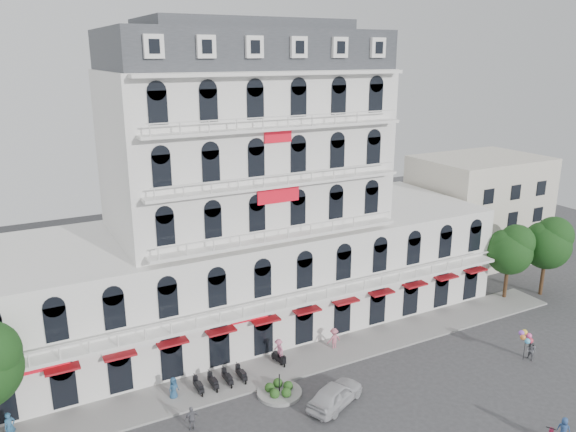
{
  "coord_description": "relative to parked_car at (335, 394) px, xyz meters",
  "views": [
    {
      "loc": [
        -18.76,
        -24.86,
        23.2
      ],
      "look_at": [
        -0.18,
        10.0,
        11.75
      ],
      "focal_mm": 35.0,
      "sensor_mm": 36.0,
      "label": 1
    }
  ],
  "objects": [
    {
      "name": "pedestrian_far",
      "position": [
        -19.8,
        6.4,
        0.14
      ],
      "size": [
        0.83,
        0.7,
        1.93
      ],
      "primitive_type": "imported",
      "rotation": [
        0.0,
        0.0,
        0.39
      ],
      "color": "#2B5B81",
      "rests_on": "ground"
    },
    {
      "name": "pedestrian_left",
      "position": [
        -9.55,
        5.86,
        0.01
      ],
      "size": [
        0.96,
        0.82,
        1.67
      ],
      "primitive_type": "imported",
      "rotation": [
        0.0,
        0.0,
        0.42
      ],
      "color": "navy",
      "rests_on": "ground"
    },
    {
      "name": "tree_east_outer",
      "position": [
        28.25,
        5.88,
        4.73
      ],
      "size": [
        4.65,
        4.65,
        8.05
      ],
      "color": "#382314",
      "rests_on": "ground"
    },
    {
      "name": "balloon_vendor",
      "position": [
        16.57,
        -2.18,
        0.45
      ],
      "size": [
        1.3,
        1.24,
        2.45
      ],
      "color": "slate",
      "rests_on": "ground"
    },
    {
      "name": "parked_scooter_row",
      "position": [
        -6.15,
        5.7,
        -0.82
      ],
      "size": [
        4.4,
        1.8,
        1.1
      ],
      "primitive_type": null,
      "color": "black",
      "rests_on": "ground"
    },
    {
      "name": "pedestrian_mid",
      "position": [
        -9.51,
        2.09,
        -0.0
      ],
      "size": [
        0.97,
        0.43,
        1.64
      ],
      "primitive_type": "imported",
      "rotation": [
        0.0,
        0.0,
        3.11
      ],
      "color": "slate",
      "rests_on": "ground"
    },
    {
      "name": "parked_car",
      "position": [
        0.0,
        0.0,
        0.0
      ],
      "size": [
        5.2,
        3.76,
        1.65
      ],
      "primitive_type": "imported",
      "rotation": [
        0.0,
        0.0,
        2.0
      ],
      "color": "silver",
      "rests_on": "ground"
    },
    {
      "name": "main_building",
      "position": [
        0.2,
        14.9,
        9.14
      ],
      "size": [
        45.0,
        15.0,
        25.8
      ],
      "color": "silver",
      "rests_on": "ground"
    },
    {
      "name": "tree_east_inner",
      "position": [
        24.25,
        6.88,
        4.39
      ],
      "size": [
        4.4,
        4.37,
        7.57
      ],
      "color": "#382314",
      "rests_on": "ground"
    },
    {
      "name": "flank_building_east",
      "position": [
        30.2,
        16.9,
        5.18
      ],
      "size": [
        14.0,
        10.0,
        12.0
      ],
      "primitive_type": "cube",
      "color": "beige",
      "rests_on": "ground"
    },
    {
      "name": "pedestrian_right",
      "position": [
        3.99,
        6.4,
        0.11
      ],
      "size": [
        1.21,
        0.71,
        1.86
      ],
      "primitive_type": "imported",
      "rotation": [
        0.0,
        0.0,
        3.15
      ],
      "color": "#C06578",
      "rests_on": "ground"
    },
    {
      "name": "ground",
      "position": [
        0.2,
        -3.1,
        -0.82
      ],
      "size": [
        120.0,
        120.0,
        0.0
      ],
      "primitive_type": "plane",
      "color": "#38383A",
      "rests_on": "ground"
    },
    {
      "name": "rider_center",
      "position": [
        -1.06,
        6.4,
        0.34
      ],
      "size": [
        0.79,
        1.7,
        2.2
      ],
      "rotation": [
        0.0,
        0.0,
        4.85
      ],
      "color": "black",
      "rests_on": "ground"
    },
    {
      "name": "traffic_island",
      "position": [
        -2.8,
        2.9,
        -0.57
      ],
      "size": [
        3.2,
        3.2,
        1.6
      ],
      "color": "gray",
      "rests_on": "ground"
    },
    {
      "name": "sidewalk",
      "position": [
        0.2,
        5.9,
        -0.74
      ],
      "size": [
        53.0,
        4.0,
        0.16
      ],
      "primitive_type": "cube",
      "color": "gray",
      "rests_on": "ground"
    }
  ]
}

